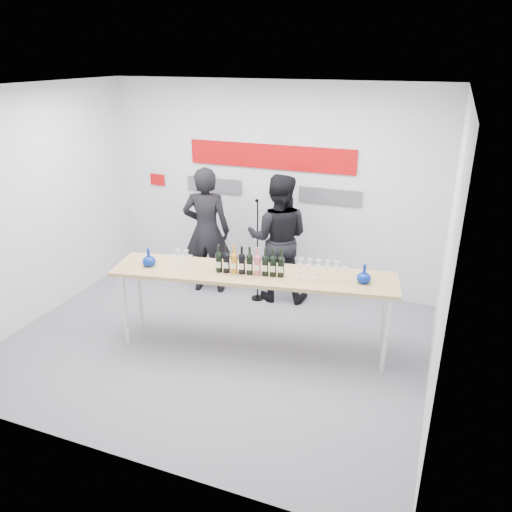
# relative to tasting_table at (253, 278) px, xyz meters

# --- Properties ---
(ground) EXTENTS (5.00, 5.00, 0.00)m
(ground) POSITION_rel_tasting_table_xyz_m (-0.46, -0.11, -0.91)
(ground) COLOR slate
(ground) RESTS_ON ground
(back_wall) EXTENTS (5.00, 0.04, 3.00)m
(back_wall) POSITION_rel_tasting_table_xyz_m (-0.46, 1.89, 0.59)
(back_wall) COLOR silver
(back_wall) RESTS_ON ground
(signage) EXTENTS (3.38, 0.02, 0.79)m
(signage) POSITION_rel_tasting_table_xyz_m (-0.52, 1.86, 0.90)
(signage) COLOR #B7070A
(signage) RESTS_ON back_wall
(tasting_table) EXTENTS (3.34, 1.22, 0.98)m
(tasting_table) POSITION_rel_tasting_table_xyz_m (0.00, 0.00, 0.00)
(tasting_table) COLOR tan
(tasting_table) RESTS_ON ground
(wine_bottles) EXTENTS (0.80, 0.21, 0.33)m
(wine_bottles) POSITION_rel_tasting_table_xyz_m (-0.02, -0.05, 0.24)
(wine_bottles) COLOR black
(wine_bottles) RESTS_ON tasting_table
(decanter_left) EXTENTS (0.16, 0.16, 0.21)m
(decanter_left) POSITION_rel_tasting_table_xyz_m (-1.22, -0.25, 0.18)
(decanter_left) COLOR navy
(decanter_left) RESTS_ON tasting_table
(decanter_right) EXTENTS (0.16, 0.16, 0.21)m
(decanter_right) POSITION_rel_tasting_table_xyz_m (1.23, 0.19, 0.18)
(decanter_right) COLOR navy
(decanter_right) RESTS_ON tasting_table
(glasses_left) EXTENTS (0.29, 0.24, 0.18)m
(glasses_left) POSITION_rel_tasting_table_xyz_m (-0.82, -0.16, 0.17)
(glasses_left) COLOR silver
(glasses_left) RESTS_ON tasting_table
(glasses_right) EXTENTS (0.58, 0.29, 0.18)m
(glasses_right) POSITION_rel_tasting_table_xyz_m (0.76, 0.13, 0.17)
(glasses_right) COLOR silver
(glasses_right) RESTS_ON tasting_table
(presenter_left) EXTENTS (0.77, 0.60, 1.87)m
(presenter_left) POSITION_rel_tasting_table_xyz_m (-1.20, 1.23, 0.03)
(presenter_left) COLOR black
(presenter_left) RESTS_ON ground
(presenter_right) EXTENTS (1.01, 0.85, 1.83)m
(presenter_right) POSITION_rel_tasting_table_xyz_m (-0.15, 1.35, 0.01)
(presenter_right) COLOR black
(presenter_right) RESTS_ON ground
(mic_stand) EXTENTS (0.18, 0.18, 1.51)m
(mic_stand) POSITION_rel_tasting_table_xyz_m (-0.40, 1.19, -0.45)
(mic_stand) COLOR black
(mic_stand) RESTS_ON ground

